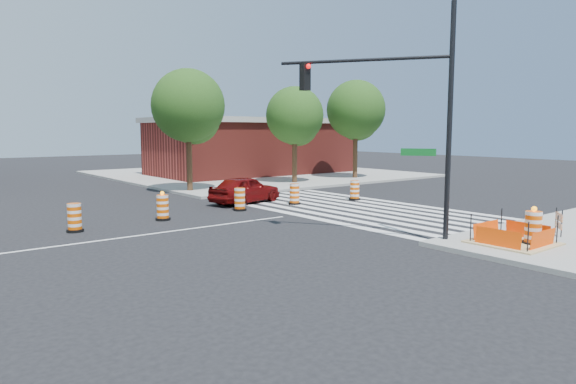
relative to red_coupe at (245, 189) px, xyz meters
name	(u,v)px	position (x,y,z in m)	size (l,w,h in m)	color
ground	(118,238)	(-8.07, -4.41, -0.69)	(120.00, 120.00, 0.00)	black
sidewalk_ne	(254,174)	(9.93, 13.59, -0.61)	(22.00, 22.00, 0.15)	gray
crosswalk_east	(349,208)	(2.88, -4.41, -0.68)	(6.75, 13.50, 0.01)	silver
lane_centerline	(118,238)	(-8.07, -4.41, -0.68)	(14.00, 0.12, 0.01)	silver
excavation_pit	(513,241)	(0.93, -13.41, -0.46)	(2.20, 2.20, 0.90)	tan
brick_storefront	(254,146)	(9.93, 13.59, 1.63)	(16.50, 8.50, 4.60)	maroon
red_coupe	(245,189)	(0.00, 0.00, 0.00)	(1.62, 4.03, 1.37)	#5E0808
signal_pole_se	(400,101)	(-0.98, -10.44, 3.85)	(3.19, 4.73, 7.38)	black
pit_drum	(533,229)	(1.18, -13.88, -0.04)	(0.60, 0.60, 1.19)	black
barricade	(559,221)	(3.34, -13.68, -0.05)	(0.61, 0.49, 0.88)	#E25304
tree_north_c	(189,110)	(-0.09, 5.62, 4.10)	(4.19, 4.19, 7.12)	#382314
tree_north_d	(295,119)	(7.67, 5.49, 3.69)	(3.85, 3.84, 6.53)	#382314
tree_north_e	(356,113)	(13.38, 5.40, 4.20)	(4.28, 4.28, 7.28)	#382314
median_drum_3	(75,219)	(-8.86, -2.34, -0.21)	(0.60, 0.60, 1.02)	black
median_drum_4	(163,208)	(-5.36, -2.05, -0.20)	(0.60, 0.60, 1.18)	black
median_drum_5	(240,200)	(-1.54, -1.87, -0.21)	(0.60, 0.60, 1.02)	black
median_drum_6	(295,195)	(1.60, -1.94, -0.21)	(0.60, 0.60, 1.02)	black
median_drum_7	(355,191)	(5.09, -2.62, -0.21)	(0.60, 0.60, 1.02)	black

